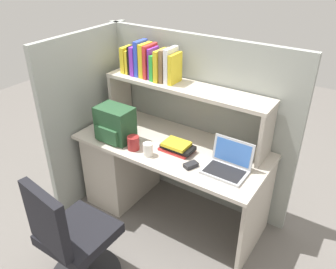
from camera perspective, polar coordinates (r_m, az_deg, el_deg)
ground_plane at (r=3.26m, az=0.50°, el=-12.74°), size 8.00×8.00×0.00m
desk at (r=3.19m, az=-5.35°, el=-4.68°), size 1.60×0.70×0.73m
cubicle_partition_rear at (r=3.08m, az=4.43°, el=2.08°), size 1.84×0.05×1.55m
cubicle_partition_left at (r=3.25m, az=-12.59°, el=2.95°), size 0.05×1.06×1.55m
overhead_hutch at (r=2.81m, az=2.84°, el=6.23°), size 1.44×0.28×0.45m
reference_books_on_shelf at (r=2.91m, az=-2.90°, el=11.82°), size 0.53×0.19×0.30m
laptop at (r=2.53m, az=9.87°, el=-4.92°), size 0.31×0.25×0.22m
backpack at (r=2.87m, az=-8.82°, el=1.71°), size 0.30×0.23×0.29m
computer_mouse at (r=2.55m, az=3.81°, el=-5.07°), size 0.10×0.12×0.03m
paper_cup at (r=2.67m, az=-3.35°, el=-2.47°), size 0.08×0.08×0.10m
snack_canister at (r=2.75m, az=-5.76°, el=-1.39°), size 0.10×0.10×0.11m
desk_book_stack at (r=2.72m, az=1.53°, el=-2.05°), size 0.27×0.18×0.08m
office_chair at (r=2.53m, az=-15.41°, el=-17.11°), size 0.52×0.52×0.93m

